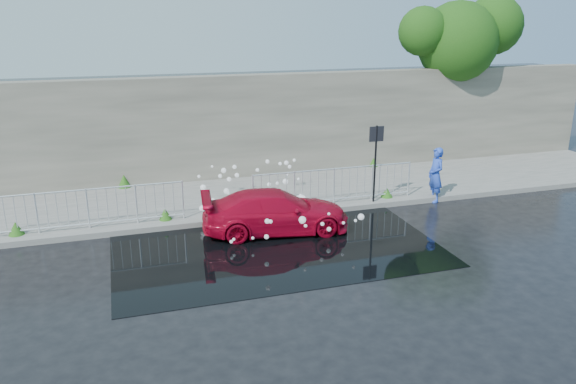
# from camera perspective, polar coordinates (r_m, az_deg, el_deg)

# --- Properties ---
(ground) EXTENTS (90.00, 90.00, 0.00)m
(ground) POSITION_cam_1_polar(r_m,az_deg,el_deg) (13.25, -2.16, -7.43)
(ground) COLOR black
(ground) RESTS_ON ground
(pavement) EXTENTS (30.00, 4.00, 0.15)m
(pavement) POSITION_cam_1_polar(r_m,az_deg,el_deg) (17.77, -6.38, -0.62)
(pavement) COLOR #60615C
(pavement) RESTS_ON ground
(curb) EXTENTS (30.00, 0.25, 0.16)m
(curb) POSITION_cam_1_polar(r_m,az_deg,el_deg) (15.91, -4.99, -2.77)
(curb) COLOR #60615C
(curb) RESTS_ON ground
(retaining_wall) EXTENTS (30.00, 0.60, 3.50)m
(retaining_wall) POSITION_cam_1_polar(r_m,az_deg,el_deg) (19.41, -7.82, 6.46)
(retaining_wall) COLOR #545047
(retaining_wall) RESTS_ON pavement
(puddle) EXTENTS (8.00, 5.00, 0.01)m
(puddle) POSITION_cam_1_polar(r_m,az_deg,el_deg) (14.25, -1.27, -5.53)
(puddle) COLOR black
(puddle) RESTS_ON ground
(sign_post) EXTENTS (0.45, 0.06, 2.50)m
(sign_post) POSITION_cam_1_polar(r_m,az_deg,el_deg) (16.85, 8.90, 4.10)
(sign_post) COLOR black
(sign_post) RESTS_ON ground
(tree) EXTENTS (5.03, 3.03, 6.33)m
(tree) POSITION_cam_1_polar(r_m,az_deg,el_deg) (22.91, 17.25, 14.80)
(tree) COLOR #332114
(tree) RESTS_ON ground
(railing_left) EXTENTS (5.05, 0.05, 1.10)m
(railing_left) POSITION_cam_1_polar(r_m,az_deg,el_deg) (15.75, -19.69, -1.46)
(railing_left) COLOR silver
(railing_left) RESTS_ON pavement
(railing_right) EXTENTS (5.05, 0.05, 1.10)m
(railing_right) POSITION_cam_1_polar(r_m,az_deg,el_deg) (16.86, 4.70, 0.77)
(railing_right) COLOR silver
(railing_right) RESTS_ON pavement
(weeds) EXTENTS (12.17, 3.93, 0.43)m
(weeds) POSITION_cam_1_polar(r_m,az_deg,el_deg) (17.24, -7.24, -0.32)
(weeds) COLOR #1D4612
(weeds) RESTS_ON pavement
(water_spray) EXTENTS (3.56, 5.68, 0.95)m
(water_spray) POSITION_cam_1_polar(r_m,az_deg,el_deg) (16.11, -2.82, -0.14)
(water_spray) COLOR white
(water_spray) RESTS_ON ground
(red_car) EXTENTS (4.07, 2.02, 1.14)m
(red_car) POSITION_cam_1_polar(r_m,az_deg,el_deg) (15.01, -1.27, -1.99)
(red_car) COLOR #AA0622
(red_car) RESTS_ON ground
(person) EXTENTS (0.43, 0.64, 1.71)m
(person) POSITION_cam_1_polar(r_m,az_deg,el_deg) (17.96, 14.77, 1.70)
(person) COLOR blue
(person) RESTS_ON ground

